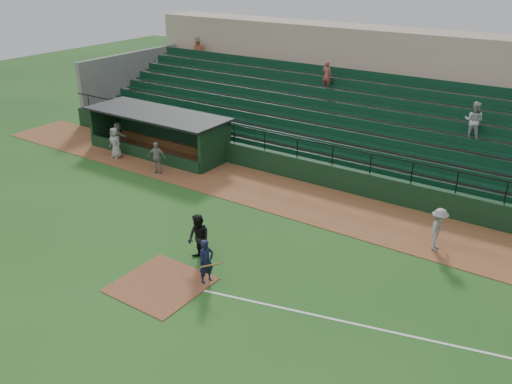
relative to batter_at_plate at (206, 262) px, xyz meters
The scene contains 12 objects.
ground 1.50m from the batter_at_plate, behind, with size 90.00×90.00×0.00m, color #22521A.
warning_track 8.07m from the batter_at_plate, 98.88° to the left, with size 40.00×4.00×0.03m, color brown.
home_plate_dirt 1.83m from the batter_at_plate, 139.13° to the right, with size 3.00×3.00×0.03m, color brown.
foul_line 6.91m from the batter_at_plate, ahead, with size 18.00×0.09×0.01m, color white.
stadium_structure 16.50m from the batter_at_plate, 94.32° to the left, with size 38.00×13.08×6.40m.
dugout 14.53m from the batter_at_plate, 139.19° to the left, with size 8.90×3.20×2.42m.
batter_at_plate is the anchor object (origin of this frame).
umpire 1.47m from the batter_at_plate, 140.13° to the left, with size 0.95×0.74×1.94m, color black.
runner 9.17m from the batter_at_plate, 48.72° to the left, with size 1.14×0.65×1.76m, color gray.
dugout_player_a 11.00m from the batter_at_plate, 142.94° to the left, with size 1.00×0.42×1.71m, color gray.
dugout_player_b 14.18m from the batter_at_plate, 150.51° to the left, with size 0.87×0.57×1.78m, color #99948F.
dugout_player_c 15.74m from the batter_at_plate, 148.53° to the left, with size 1.48×0.47×1.60m, color gray.
Camera 1 is at (11.80, -12.30, 10.77)m, focal length 37.52 mm.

